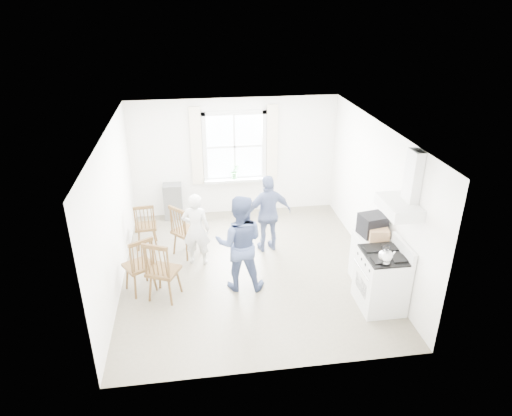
{
  "coord_description": "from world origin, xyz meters",
  "views": [
    {
      "loc": [
        -0.9,
        -7.0,
        4.54
      ],
      "look_at": [
        0.14,
        0.2,
        1.13
      ],
      "focal_mm": 32.0,
      "sensor_mm": 36.0,
      "label": 1
    }
  ],
  "objects_px": {
    "windsor_chair_b": "(159,266)",
    "person_left": "(196,229)",
    "stereo_stack": "(372,225)",
    "windsor_chair_c": "(141,260)",
    "person_mid": "(240,243)",
    "windsor_chair_a": "(145,222)",
    "low_cabinet": "(369,258)",
    "person_right": "(269,214)",
    "gas_stove": "(381,280)"
  },
  "relations": [
    {
      "from": "windsor_chair_c",
      "to": "person_right",
      "type": "bearing_deg",
      "value": 26.26
    },
    {
      "from": "gas_stove",
      "to": "windsor_chair_b",
      "type": "relative_size",
      "value": 1.03
    },
    {
      "from": "low_cabinet",
      "to": "person_left",
      "type": "distance_m",
      "value": 3.09
    },
    {
      "from": "windsor_chair_b",
      "to": "person_mid",
      "type": "relative_size",
      "value": 0.65
    },
    {
      "from": "stereo_stack",
      "to": "windsor_chair_a",
      "type": "xyz_separation_m",
      "value": [
        -3.87,
        1.65,
        -0.5
      ]
    },
    {
      "from": "windsor_chair_b",
      "to": "person_right",
      "type": "distance_m",
      "value": 2.43
    },
    {
      "from": "windsor_chair_c",
      "to": "person_left",
      "type": "xyz_separation_m",
      "value": [
        0.92,
        0.82,
        0.06
      ]
    },
    {
      "from": "stereo_stack",
      "to": "windsor_chair_b",
      "type": "xyz_separation_m",
      "value": [
        -3.51,
        -0.11,
        -0.42
      ]
    },
    {
      "from": "windsor_chair_a",
      "to": "person_left",
      "type": "bearing_deg",
      "value": -34.72
    },
    {
      "from": "gas_stove",
      "to": "stereo_stack",
      "type": "distance_m",
      "value": 0.94
    },
    {
      "from": "low_cabinet",
      "to": "person_right",
      "type": "xyz_separation_m",
      "value": [
        -1.53,
        1.31,
        0.32
      ]
    },
    {
      "from": "windsor_chair_a",
      "to": "windsor_chair_b",
      "type": "bearing_deg",
      "value": -78.53
    },
    {
      "from": "gas_stove",
      "to": "low_cabinet",
      "type": "distance_m",
      "value": 0.7
    },
    {
      "from": "low_cabinet",
      "to": "gas_stove",
      "type": "bearing_deg",
      "value": -95.68
    },
    {
      "from": "person_left",
      "to": "stereo_stack",
      "type": "bearing_deg",
      "value": 174.0
    },
    {
      "from": "windsor_chair_c",
      "to": "person_right",
      "type": "relative_size",
      "value": 0.68
    },
    {
      "from": "person_left",
      "to": "person_right",
      "type": "bearing_deg",
      "value": -154.64
    },
    {
      "from": "low_cabinet",
      "to": "person_left",
      "type": "xyz_separation_m",
      "value": [
        -2.91,
        1.0,
        0.25
      ]
    },
    {
      "from": "gas_stove",
      "to": "windsor_chair_c",
      "type": "relative_size",
      "value": 1.08
    },
    {
      "from": "windsor_chair_b",
      "to": "person_left",
      "type": "distance_m",
      "value": 1.25
    },
    {
      "from": "windsor_chair_c",
      "to": "windsor_chair_b",
      "type": "bearing_deg",
      "value": -40.77
    },
    {
      "from": "windsor_chair_b",
      "to": "windsor_chair_c",
      "type": "bearing_deg",
      "value": 139.23
    },
    {
      "from": "windsor_chair_b",
      "to": "windsor_chair_c",
      "type": "relative_size",
      "value": 1.05
    },
    {
      "from": "person_mid",
      "to": "person_left",
      "type": "bearing_deg",
      "value": -42.28
    },
    {
      "from": "stereo_stack",
      "to": "person_mid",
      "type": "xyz_separation_m",
      "value": [
        -2.2,
        0.12,
        -0.24
      ]
    },
    {
      "from": "gas_stove",
      "to": "windsor_chair_a",
      "type": "bearing_deg",
      "value": 148.04
    },
    {
      "from": "windsor_chair_b",
      "to": "windsor_chair_c",
      "type": "height_order",
      "value": "windsor_chair_b"
    },
    {
      "from": "gas_stove",
      "to": "stereo_stack",
      "type": "relative_size",
      "value": 2.43
    },
    {
      "from": "low_cabinet",
      "to": "windsor_chair_c",
      "type": "bearing_deg",
      "value": 177.28
    },
    {
      "from": "stereo_stack",
      "to": "person_left",
      "type": "xyz_separation_m",
      "value": [
        -2.9,
        0.98,
        -0.38
      ]
    },
    {
      "from": "windsor_chair_b",
      "to": "windsor_chair_a",
      "type": "bearing_deg",
      "value": 101.47
    },
    {
      "from": "stereo_stack",
      "to": "person_left",
      "type": "bearing_deg",
      "value": 161.31
    },
    {
      "from": "stereo_stack",
      "to": "gas_stove",
      "type": "bearing_deg",
      "value": -95.09
    },
    {
      "from": "gas_stove",
      "to": "windsor_chair_b",
      "type": "distance_m",
      "value": 3.51
    },
    {
      "from": "windsor_chair_c",
      "to": "person_left",
      "type": "relative_size",
      "value": 0.74
    },
    {
      "from": "person_mid",
      "to": "low_cabinet",
      "type": "bearing_deg",
      "value": -175.13
    },
    {
      "from": "low_cabinet",
      "to": "windsor_chair_b",
      "type": "relative_size",
      "value": 0.83
    },
    {
      "from": "person_left",
      "to": "low_cabinet",
      "type": "bearing_deg",
      "value": 173.64
    },
    {
      "from": "windsor_chair_b",
      "to": "person_left",
      "type": "relative_size",
      "value": 0.78
    },
    {
      "from": "gas_stove",
      "to": "person_left",
      "type": "relative_size",
      "value": 0.8
    },
    {
      "from": "windsor_chair_a",
      "to": "windsor_chair_c",
      "type": "height_order",
      "value": "windsor_chair_c"
    },
    {
      "from": "stereo_stack",
      "to": "person_mid",
      "type": "height_order",
      "value": "person_mid"
    },
    {
      "from": "stereo_stack",
      "to": "windsor_chair_c",
      "type": "relative_size",
      "value": 0.44
    },
    {
      "from": "gas_stove",
      "to": "person_mid",
      "type": "bearing_deg",
      "value": 158.46
    },
    {
      "from": "low_cabinet",
      "to": "person_right",
      "type": "bearing_deg",
      "value": 139.32
    },
    {
      "from": "windsor_chair_c",
      "to": "person_left",
      "type": "height_order",
      "value": "person_left"
    },
    {
      "from": "windsor_chair_a",
      "to": "windsor_chair_b",
      "type": "height_order",
      "value": "windsor_chair_b"
    },
    {
      "from": "windsor_chair_a",
      "to": "person_left",
      "type": "xyz_separation_m",
      "value": [
        0.97,
        -0.67,
        0.11
      ]
    },
    {
      "from": "gas_stove",
      "to": "person_mid",
      "type": "relative_size",
      "value": 0.67
    },
    {
      "from": "low_cabinet",
      "to": "person_mid",
      "type": "height_order",
      "value": "person_mid"
    }
  ]
}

